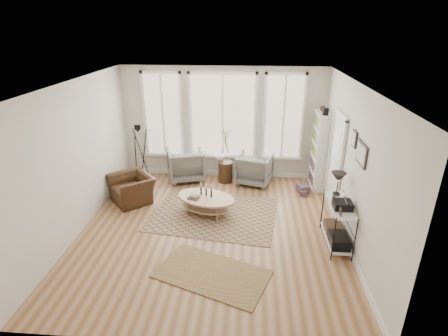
# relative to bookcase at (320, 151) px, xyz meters

# --- Properties ---
(room) EXTENTS (5.50, 5.54, 2.90)m
(room) POSITION_rel_bookcase_xyz_m (-2.42, -2.20, 0.47)
(room) COLOR #A67A54
(room) RESTS_ON ground
(bay_window) EXTENTS (4.14, 0.12, 2.24)m
(bay_window) POSITION_rel_bookcase_xyz_m (-2.44, 0.49, 0.65)
(bay_window) COLOR #D5B886
(bay_window) RESTS_ON ground
(door) EXTENTS (0.09, 1.06, 2.22)m
(door) POSITION_rel_bookcase_xyz_m (0.13, -1.08, 0.17)
(door) COLOR silver
(door) RESTS_ON ground
(bookcase) EXTENTS (0.31, 0.85, 2.06)m
(bookcase) POSITION_rel_bookcase_xyz_m (0.00, 0.00, 0.00)
(bookcase) COLOR white
(bookcase) RESTS_ON ground
(low_shelf) EXTENTS (0.38, 1.08, 1.30)m
(low_shelf) POSITION_rel_bookcase_xyz_m (-0.06, -2.52, -0.44)
(low_shelf) COLOR white
(low_shelf) RESTS_ON ground
(wall_art) EXTENTS (0.04, 0.88, 0.44)m
(wall_art) POSITION_rel_bookcase_xyz_m (0.14, -2.49, 0.92)
(wall_art) COLOR black
(wall_art) RESTS_ON ground
(rug_main) EXTENTS (2.88, 2.31, 0.01)m
(rug_main) POSITION_rel_bookcase_xyz_m (-2.45, -1.63, -0.95)
(rug_main) COLOR brown
(rug_main) RESTS_ON ground
(rug_runner) EXTENTS (2.06, 1.60, 0.01)m
(rug_runner) POSITION_rel_bookcase_xyz_m (-2.29, -3.59, -0.94)
(rug_runner) COLOR brown
(rug_runner) RESTS_ON ground
(coffee_table) EXTENTS (1.48, 1.19, 0.59)m
(coffee_table) POSITION_rel_bookcase_xyz_m (-2.64, -1.61, -0.64)
(coffee_table) COLOR tan
(coffee_table) RESTS_ON ground
(armchair_left) EXTENTS (1.13, 1.15, 0.84)m
(armchair_left) POSITION_rel_bookcase_xyz_m (-3.39, 0.17, -0.54)
(armchair_left) COLOR slate
(armchair_left) RESTS_ON ground
(armchair_right) EXTENTS (1.04, 1.06, 0.79)m
(armchair_right) POSITION_rel_bookcase_xyz_m (-1.58, 0.08, -0.56)
(armchair_right) COLOR slate
(armchair_right) RESTS_ON ground
(side_table) EXTENTS (0.37, 0.37, 1.55)m
(side_table) POSITION_rel_bookcase_xyz_m (-2.33, 0.09, -0.21)
(side_table) COLOR #3A2415
(side_table) RESTS_ON ground
(vase) EXTENTS (0.32, 0.32, 0.26)m
(vase) POSITION_rel_bookcase_xyz_m (-2.50, 0.22, -0.27)
(vase) COLOR silver
(vase) RESTS_ON side_table
(accent_chair) EXTENTS (1.27, 1.26, 0.62)m
(accent_chair) POSITION_rel_bookcase_xyz_m (-4.42, -1.13, -0.64)
(accent_chair) COLOR #3A2415
(accent_chair) RESTS_ON ground
(tripod_camera) EXTENTS (0.53, 0.53, 1.52)m
(tripod_camera) POSITION_rel_bookcase_xyz_m (-4.52, -0.04, -0.26)
(tripod_camera) COLOR black
(tripod_camera) RESTS_ON ground
(book_stack_near) EXTENTS (0.32, 0.36, 0.20)m
(book_stack_near) POSITION_rel_bookcase_xyz_m (-0.39, -0.40, -0.86)
(book_stack_near) COLOR brown
(book_stack_near) RESTS_ON ground
(book_stack_far) EXTENTS (0.21, 0.25, 0.14)m
(book_stack_far) POSITION_rel_bookcase_xyz_m (-0.39, -0.56, -0.89)
(book_stack_far) COLOR brown
(book_stack_far) RESTS_ON ground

